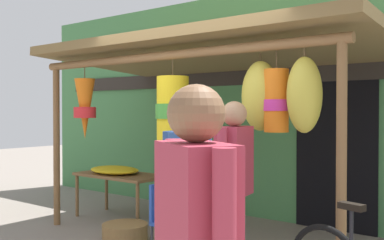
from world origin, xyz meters
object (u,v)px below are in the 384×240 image
wicker_basket_by_table (125,233)px  customer_foreground (234,177)px  shopper_by_bananas (188,194)px  flower_heap_on_table (115,170)px  folding_chair (171,216)px  display_table (121,178)px

wicker_basket_by_table → customer_foreground: 2.07m
wicker_basket_by_table → shopper_by_bananas: shopper_by_bananas is taller
flower_heap_on_table → folding_chair: bearing=-27.6°
folding_chair → customer_foreground: (0.84, -0.11, 0.49)m
display_table → shopper_by_bananas: bearing=-35.7°
display_table → folding_chair: 2.17m
display_table → customer_foreground: customer_foreground is taller
shopper_by_bananas → folding_chair: bearing=135.2°
display_table → flower_heap_on_table: 0.15m
wicker_basket_by_table → customer_foreground: (1.82, -0.40, 0.89)m
wicker_basket_by_table → flower_heap_on_table: bearing=142.9°
shopper_by_bananas → flower_heap_on_table: bearing=145.6°
folding_chair → wicker_basket_by_table: size_ratio=1.52×
folding_chair → shopper_by_bananas: bearing=-44.8°
flower_heap_on_table → shopper_by_bananas: size_ratio=0.49×
display_table → flower_heap_on_table: flower_heap_on_table is taller
folding_chair → shopper_by_bananas: 1.54m
display_table → customer_foreground: 3.00m
flower_heap_on_table → shopper_by_bananas: bearing=-34.4°
display_table → shopper_by_bananas: size_ratio=0.82×
display_table → customer_foreground: size_ratio=0.82×
wicker_basket_by_table → shopper_by_bananas: bearing=-33.0°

